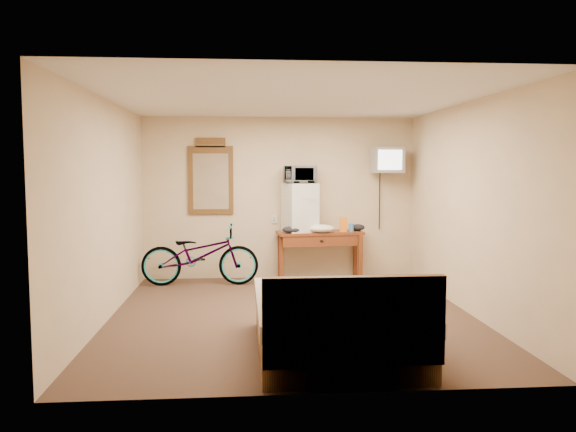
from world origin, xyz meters
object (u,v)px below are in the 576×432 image
(mini_fridge, at_px, (300,208))
(blue_cup, at_px, (351,228))
(wall_mirror, at_px, (211,177))
(desk, at_px, (320,240))
(bed, at_px, (335,322))
(crt_television, at_px, (387,160))
(bicycle, at_px, (200,255))
(microwave, at_px, (300,174))

(mini_fridge, bearing_deg, blue_cup, -4.82)
(mini_fridge, bearing_deg, wall_mirror, 169.88)
(desk, xyz_separation_m, wall_mirror, (-1.66, 0.27, 0.95))
(mini_fridge, relative_size, blue_cup, 5.94)
(blue_cup, relative_size, bed, 0.06)
(bed, bearing_deg, blue_cup, 76.68)
(mini_fridge, relative_size, bed, 0.38)
(crt_television, bearing_deg, desk, -178.84)
(mini_fridge, bearing_deg, bed, -90.17)
(bicycle, bearing_deg, mini_fridge, -80.69)
(mini_fridge, height_order, bed, mini_fridge)
(desk, distance_m, bicycle, 1.82)
(wall_mirror, relative_size, bicycle, 0.68)
(bicycle, bearing_deg, blue_cup, -85.40)
(microwave, distance_m, bed, 3.66)
(microwave, xyz_separation_m, wall_mirror, (-1.35, 0.24, -0.05))
(microwave, xyz_separation_m, bicycle, (-1.50, -0.24, -1.17))
(desk, height_order, blue_cup, blue_cup)
(crt_television, xyz_separation_m, bicycle, (-2.83, -0.23, -1.39))
(mini_fridge, height_order, crt_television, crt_television)
(microwave, height_order, crt_television, crt_television)
(mini_fridge, xyz_separation_m, blue_cup, (0.78, -0.07, -0.31))
(desk, relative_size, bicycle, 0.78)
(blue_cup, relative_size, crt_television, 0.21)
(wall_mirror, relative_size, bed, 0.59)
(crt_television, xyz_separation_m, wall_mirror, (-2.68, 0.25, -0.26))
(microwave, distance_m, crt_television, 1.35)
(desk, xyz_separation_m, bicycle, (-1.80, -0.21, -0.18))
(crt_television, relative_size, bicycle, 0.34)
(blue_cup, relative_size, wall_mirror, 0.11)
(bed, bearing_deg, mini_fridge, 89.83)
(desk, xyz_separation_m, crt_television, (1.03, 0.02, 1.21))
(wall_mirror, xyz_separation_m, bed, (1.34, -3.65, -1.28))
(crt_television, height_order, bed, crt_television)
(mini_fridge, height_order, blue_cup, mini_fridge)
(mini_fridge, distance_m, bed, 3.51)
(desk, height_order, wall_mirror, wall_mirror)
(bed, bearing_deg, wall_mirror, 110.18)
(bicycle, xyz_separation_m, bed, (1.48, -3.17, -0.15))
(microwave, height_order, bicycle, microwave)
(wall_mirror, height_order, bicycle, wall_mirror)
(microwave, distance_m, bicycle, 1.91)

